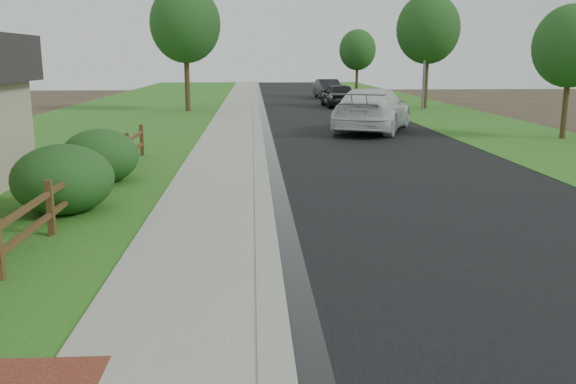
{
  "coord_description": "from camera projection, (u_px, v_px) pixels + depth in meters",
  "views": [
    {
      "loc": [
        0.18,
        -6.01,
        3.29
      ],
      "look_at": [
        0.77,
        4.12,
        1.06
      ],
      "focal_mm": 38.0,
      "sensor_mm": 36.0,
      "label": 1
    }
  ],
  "objects": [
    {
      "name": "wet_gutter",
      "position": [
        261.0,
        108.0,
        40.72
      ],
      "size": [
        0.5,
        90.0,
        0.0
      ],
      "primitive_type": "cube",
      "color": "black",
      "rests_on": "road"
    },
    {
      "name": "curb",
      "position": [
        256.0,
        108.0,
        40.7
      ],
      "size": [
        0.4,
        90.0,
        0.12
      ],
      "primitive_type": "cube",
      "color": "gray",
      "rests_on": "ground"
    },
    {
      "name": "sidewalk",
      "position": [
        237.0,
        108.0,
        40.63
      ],
      "size": [
        2.2,
        90.0,
        0.1
      ],
      "primitive_type": "cube",
      "color": "gray",
      "rests_on": "ground"
    },
    {
      "name": "streetlight",
      "position": [
        424.0,
        37.0,
        38.47
      ],
      "size": [
        1.84,
        0.72,
        8.17
      ],
      "color": "slate",
      "rests_on": "ground"
    },
    {
      "name": "tree_far_right",
      "position": [
        357.0,
        50.0,
        50.98
      ],
      "size": [
        3.07,
        3.07,
        5.67
      ],
      "color": "#322314",
      "rests_on": "ground"
    },
    {
      "name": "road",
      "position": [
        319.0,
        108.0,
        40.94
      ],
      "size": [
        8.0,
        90.0,
        0.02
      ],
      "primitive_type": "cube",
      "color": "black",
      "rests_on": "ground"
    },
    {
      "name": "dark_car_mid",
      "position": [
        338.0,
        95.0,
        41.66
      ],
      "size": [
        2.1,
        4.8,
        1.61
      ],
      "primitive_type": "imported",
      "rotation": [
        0.0,
        0.0,
        3.18
      ],
      "color": "black",
      "rests_on": "road"
    },
    {
      "name": "dark_car_far",
      "position": [
        328.0,
        89.0,
        50.65
      ],
      "size": [
        2.16,
        4.91,
        1.57
      ],
      "primitive_type": "imported",
      "rotation": [
        0.0,
        0.0,
        0.11
      ],
      "color": "black",
      "rests_on": "road"
    },
    {
      "name": "tree_mid_left",
      "position": [
        185.0,
        24.0,
        37.33
      ],
      "size": [
        4.33,
        4.33,
        7.74
      ],
      "color": "#322314",
      "rests_on": "ground"
    },
    {
      "name": "white_suv",
      "position": [
        373.0,
        110.0,
        27.74
      ],
      "size": [
        5.06,
        7.29,
        1.96
      ],
      "primitive_type": "imported",
      "rotation": [
        0.0,
        0.0,
        2.76
      ],
      "color": "silver",
      "rests_on": "road"
    },
    {
      "name": "tree_mid_right",
      "position": [
        428.0,
        29.0,
        39.22
      ],
      "size": [
        4.07,
        4.07,
        7.39
      ],
      "color": "#322314",
      "rests_on": "ground"
    },
    {
      "name": "shrub_c",
      "position": [
        100.0,
        156.0,
        16.21
      ],
      "size": [
        2.39,
        2.39,
        1.47
      ],
      "primitive_type": "ellipsoid",
      "rotation": [
        0.0,
        0.0,
        0.2
      ],
      "color": "#194518",
      "rests_on": "ground"
    },
    {
      "name": "shrub_b",
      "position": [
        63.0,
        179.0,
        13.04
      ],
      "size": [
        2.17,
        2.17,
        1.5
      ],
      "primitive_type": "ellipsoid",
      "rotation": [
        0.0,
        0.0,
        0.01
      ],
      "color": "#194518",
      "rests_on": "ground"
    },
    {
      "name": "ground",
      "position": [
        239.0,
        370.0,
        6.56
      ],
      "size": [
        120.0,
        120.0,
        0.0
      ],
      "primitive_type": "plane",
      "color": "#382B1F"
    },
    {
      "name": "grass_strip",
      "position": [
        208.0,
        108.0,
        40.52
      ],
      "size": [
        1.6,
        90.0,
        0.06
      ],
      "primitive_type": "cube",
      "color": "#255117",
      "rests_on": "ground"
    },
    {
      "name": "tree_near_right",
      "position": [
        571.0,
        46.0,
        24.48
      ],
      "size": [
        3.02,
        3.02,
        5.43
      ],
      "color": "#322314",
      "rests_on": "ground"
    },
    {
      "name": "lawn_near",
      "position": [
        129.0,
        109.0,
        40.23
      ],
      "size": [
        9.0,
        90.0,
        0.04
      ],
      "primitive_type": "cube",
      "color": "#255117",
      "rests_on": "ground"
    },
    {
      "name": "ranch_fence",
      "position": [
        69.0,
        192.0,
        12.47
      ],
      "size": [
        0.12,
        16.92,
        1.1
      ],
      "color": "#433016",
      "rests_on": "ground"
    },
    {
      "name": "verge_far",
      "position": [
        420.0,
        108.0,
        41.33
      ],
      "size": [
        6.0,
        90.0,
        0.04
      ],
      "primitive_type": "cube",
      "color": "#255117",
      "rests_on": "ground"
    }
  ]
}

